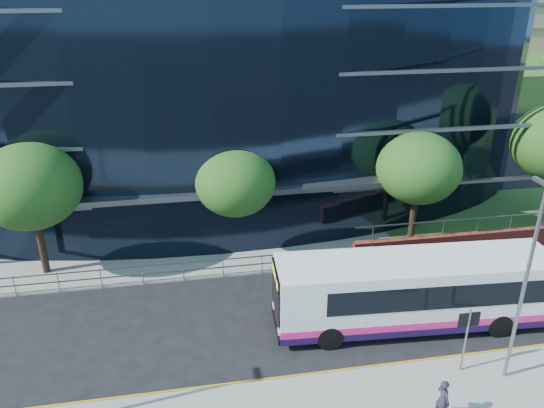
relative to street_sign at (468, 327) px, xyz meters
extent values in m
plane|color=black|center=(-4.50, 1.59, -2.15)|extent=(200.00, 200.00, 0.00)
cube|color=gray|center=(-4.50, 0.59, -2.07)|extent=(80.00, 0.25, 0.16)
cube|color=gold|center=(-4.50, 0.79, -2.14)|extent=(80.00, 0.08, 0.01)
cube|color=gold|center=(-4.50, 0.94, -2.14)|extent=(80.00, 0.08, 0.01)
cube|color=gray|center=(-10.50, 12.59, -2.10)|extent=(50.00, 8.00, 0.10)
cube|color=black|center=(-8.50, 25.59, 5.85)|extent=(38.00, 16.00, 16.00)
cube|color=#595E66|center=(-8.50, 11.09, 1.55)|extent=(22.00, 1.20, 0.30)
cube|color=slate|center=(-12.50, 8.59, -1.10)|extent=(24.00, 0.05, 0.05)
cube|color=slate|center=(-12.50, 8.59, -1.55)|extent=(24.00, 0.05, 0.05)
cylinder|color=slate|center=(-12.50, 8.59, -1.60)|extent=(0.04, 0.04, 1.10)
cube|color=#2D511E|center=(27.50, 57.59, -0.15)|extent=(60.00, 42.00, 4.00)
cylinder|color=slate|center=(0.00, -0.01, -0.60)|extent=(0.08, 0.08, 2.80)
cube|color=black|center=(0.00, 0.01, 0.35)|extent=(0.85, 0.06, 0.60)
cylinder|color=black|center=(-17.50, 10.59, -0.50)|extent=(0.36, 0.36, 3.30)
ellipsoid|color=#1B4D16|center=(-17.50, 10.59, 2.73)|extent=(4.95, 4.95, 4.21)
cylinder|color=black|center=(-7.50, 11.09, -0.72)|extent=(0.36, 0.36, 2.86)
ellipsoid|color=#1B4D16|center=(-7.50, 11.09, 2.08)|extent=(4.29, 4.29, 3.65)
cylinder|color=black|center=(2.50, 10.59, -0.61)|extent=(0.36, 0.36, 3.08)
ellipsoid|color=#1B4D16|center=(2.50, 10.59, 2.40)|extent=(4.62, 4.62, 3.93)
cylinder|color=black|center=(19.50, 41.59, -0.61)|extent=(0.36, 0.36, 3.08)
ellipsoid|color=#1B4D16|center=(19.50, 41.59, 2.40)|extent=(4.62, 4.62, 3.93)
cylinder|color=slate|center=(1.50, -0.61, 2.00)|extent=(0.14, 0.14, 8.00)
cube|color=slate|center=(1.50, -0.26, 5.90)|extent=(0.15, 0.70, 0.12)
cube|color=white|center=(-0.67, 3.28, -0.33)|extent=(12.08, 3.43, 2.88)
cube|color=#1F0E3D|center=(-0.67, 3.28, -1.61)|extent=(12.11, 3.48, 0.33)
cube|color=#EA227F|center=(-0.67, 3.28, -1.28)|extent=(12.11, 3.48, 0.33)
cube|color=black|center=(-0.02, 3.24, 0.08)|extent=(9.70, 3.34, 1.09)
cube|color=black|center=(-6.66, 3.64, -0.20)|extent=(0.22, 2.33, 1.68)
cube|color=black|center=(-6.67, 3.64, 0.80)|extent=(0.23, 2.23, 0.43)
cube|color=yellow|center=(-6.69, 3.92, 0.80)|extent=(0.11, 1.19, 0.24)
cube|color=black|center=(-6.66, 3.64, -1.66)|extent=(0.26, 2.61, 0.26)
cylinder|color=black|center=(-4.65, 2.28, -1.61)|extent=(1.10, 0.39, 1.09)
cylinder|color=black|center=(2.72, 1.84, -1.61)|extent=(1.10, 0.39, 1.09)
imported|color=#251E2E|center=(-1.91, -2.16, -1.18)|extent=(0.49, 0.66, 1.64)
camera|label=1|loc=(-10.06, -14.78, 12.33)|focal=35.00mm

